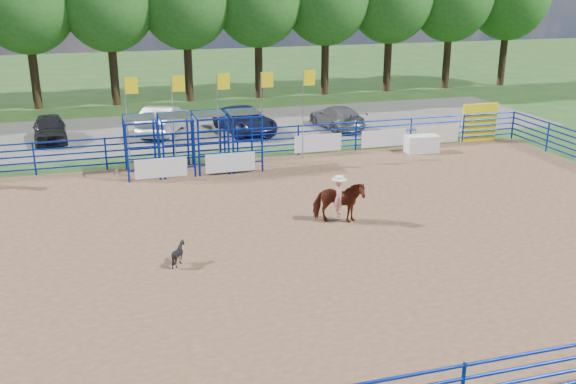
{
  "coord_description": "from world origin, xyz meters",
  "views": [
    {
      "loc": [
        -5.98,
        -18.83,
        8.22
      ],
      "look_at": [
        -0.16,
        1.0,
        1.3
      ],
      "focal_mm": 40.0,
      "sensor_mm": 36.0,
      "label": 1
    }
  ],
  "objects_px": {
    "horse_and_rider": "(339,199)",
    "car_c": "(245,120)",
    "car_a": "(50,128)",
    "car_b": "(163,120)",
    "car_d": "(337,117)",
    "calf": "(178,254)",
    "announcer_table": "(422,144)"
  },
  "relations": [
    {
      "from": "horse_and_rider",
      "to": "car_a",
      "type": "height_order",
      "value": "horse_and_rider"
    },
    {
      "from": "car_a",
      "to": "car_b",
      "type": "xyz_separation_m",
      "value": [
        5.91,
        0.06,
        0.1
      ]
    },
    {
      "from": "horse_and_rider",
      "to": "car_b",
      "type": "xyz_separation_m",
      "value": [
        -4.48,
        15.54,
        -0.08
      ]
    },
    {
      "from": "horse_and_rider",
      "to": "car_d",
      "type": "distance_m",
      "value": 15.05
    },
    {
      "from": "car_a",
      "to": "car_d",
      "type": "xyz_separation_m",
      "value": [
        15.6,
        -1.36,
        -0.05
      ]
    },
    {
      "from": "announcer_table",
      "to": "car_c",
      "type": "bearing_deg",
      "value": 137.84
    },
    {
      "from": "calf",
      "to": "car_c",
      "type": "relative_size",
      "value": 0.14
    },
    {
      "from": "calf",
      "to": "car_b",
      "type": "bearing_deg",
      "value": -19.94
    },
    {
      "from": "calf",
      "to": "car_a",
      "type": "distance_m",
      "value": 18.0
    },
    {
      "from": "horse_and_rider",
      "to": "car_a",
      "type": "relative_size",
      "value": 0.59
    },
    {
      "from": "car_b",
      "to": "announcer_table",
      "type": "bearing_deg",
      "value": 169.14
    },
    {
      "from": "car_a",
      "to": "car_b",
      "type": "relative_size",
      "value": 0.85
    },
    {
      "from": "horse_and_rider",
      "to": "calf",
      "type": "bearing_deg",
      "value": -161.68
    },
    {
      "from": "car_d",
      "to": "announcer_table",
      "type": "bearing_deg",
      "value": 101.75
    },
    {
      "from": "horse_and_rider",
      "to": "car_d",
      "type": "bearing_deg",
      "value": 69.75
    },
    {
      "from": "horse_and_rider",
      "to": "car_b",
      "type": "relative_size",
      "value": 0.5
    },
    {
      "from": "car_a",
      "to": "car_d",
      "type": "relative_size",
      "value": 0.91
    },
    {
      "from": "calf",
      "to": "car_c",
      "type": "height_order",
      "value": "car_c"
    },
    {
      "from": "horse_and_rider",
      "to": "car_c",
      "type": "relative_size",
      "value": 0.47
    },
    {
      "from": "calf",
      "to": "car_a",
      "type": "bearing_deg",
      "value": -0.85
    },
    {
      "from": "calf",
      "to": "car_d",
      "type": "relative_size",
      "value": 0.16
    },
    {
      "from": "horse_and_rider",
      "to": "calf",
      "type": "xyz_separation_m",
      "value": [
        -5.84,
        -1.93,
        -0.5
      ]
    },
    {
      "from": "car_c",
      "to": "car_d",
      "type": "distance_m",
      "value": 5.31
    },
    {
      "from": "car_a",
      "to": "car_b",
      "type": "bearing_deg",
      "value": -3.75
    },
    {
      "from": "announcer_table",
      "to": "car_c",
      "type": "relative_size",
      "value": 0.32
    },
    {
      "from": "car_b",
      "to": "car_a",
      "type": "bearing_deg",
      "value": 22.78
    },
    {
      "from": "car_c",
      "to": "car_b",
      "type": "bearing_deg",
      "value": 158.36
    },
    {
      "from": "calf",
      "to": "car_b",
      "type": "xyz_separation_m",
      "value": [
        1.35,
        17.47,
        0.42
      ]
    },
    {
      "from": "calf",
      "to": "car_c",
      "type": "distance_m",
      "value": 17.46
    },
    {
      "from": "car_a",
      "to": "car_c",
      "type": "xyz_separation_m",
      "value": [
        10.31,
        -0.93,
        0.01
      ]
    },
    {
      "from": "car_a",
      "to": "horse_and_rider",
      "type": "bearing_deg",
      "value": -60.43
    },
    {
      "from": "car_c",
      "to": "car_d",
      "type": "bearing_deg",
      "value": -13.66
    }
  ]
}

